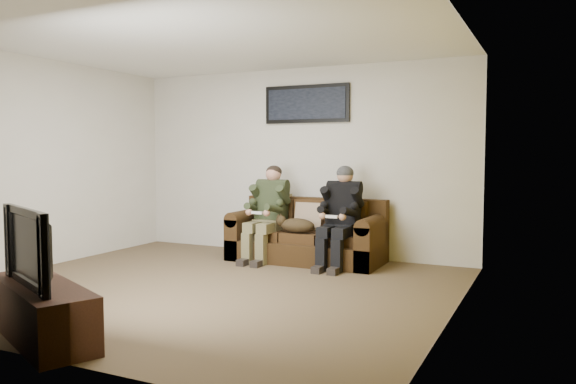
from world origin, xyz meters
The scene contains 16 objects.
floor centered at (0.00, 0.00, 0.00)m, with size 5.00×5.00×0.00m, color brown.
ceiling centered at (0.00, 0.00, 2.60)m, with size 5.00×5.00×0.00m, color silver.
wall_back centered at (0.00, 2.25, 1.30)m, with size 5.00×5.00×0.00m, color beige.
wall_front centered at (0.00, -2.25, 1.30)m, with size 5.00×5.00×0.00m, color beige.
wall_left centered at (-2.50, 0.00, 1.30)m, with size 4.50×4.50×0.00m, color beige.
wall_right centered at (2.50, 0.00, 1.30)m, with size 4.50×4.50×0.00m, color beige.
accent_wall_right centered at (2.49, 0.00, 1.30)m, with size 4.50×4.50×0.00m, color #A38710.
sofa centered at (0.35, 1.82, 0.31)m, with size 2.00×0.86×0.82m.
throw_pillow centered at (0.35, 1.86, 0.58)m, with size 0.38×0.11×0.36m, color tan.
throw_blanket centered at (-0.25, 2.07, 0.82)m, with size 0.41×0.20×0.07m, color #BCB28A.
person_left centered at (-0.16, 1.66, 0.70)m, with size 0.51×0.87×1.26m.
person_right centered at (0.86, 1.66, 0.70)m, with size 0.51×0.86×1.26m.
cat centered at (0.29, 1.56, 0.50)m, with size 0.66×0.26×0.24m.
framed_poster centered at (0.15, 2.22, 2.10)m, with size 1.25×0.05×0.52m.
tv_stand centered at (-0.23, -1.95, 0.21)m, with size 1.36×0.44×0.43m, color #311A10.
television centered at (-0.23, -1.95, 0.72)m, with size 1.02×0.13×0.59m, color black.
Camera 1 is at (3.28, -4.94, 1.43)m, focal length 35.00 mm.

